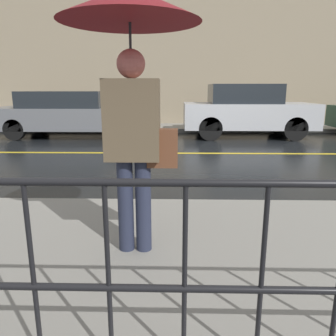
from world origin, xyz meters
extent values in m
plane|color=black|center=(0.00, 0.00, 0.00)|extent=(80.00, 80.00, 0.00)
cube|color=gray|center=(0.00, -5.03, 0.07)|extent=(28.00, 2.73, 0.14)
cube|color=gray|center=(0.00, 4.59, 0.07)|extent=(28.00, 1.84, 0.14)
cube|color=gold|center=(0.00, 0.00, 0.00)|extent=(25.20, 0.12, 0.01)
cube|color=gray|center=(0.00, 5.66, 3.29)|extent=(28.00, 0.30, 6.58)
cylinder|color=black|center=(-1.94, -6.15, 0.60)|extent=(0.02, 0.02, 0.93)
cylinder|color=black|center=(-1.59, -6.15, 0.60)|extent=(0.02, 0.02, 0.93)
cylinder|color=black|center=(-1.24, -6.15, 0.60)|extent=(0.02, 0.02, 0.93)
cylinder|color=black|center=(-0.88, -6.15, 0.60)|extent=(0.02, 0.02, 0.93)
cylinder|color=#23283D|center=(-1.69, -4.96, 0.53)|extent=(0.13, 0.13, 0.78)
cylinder|color=#23283D|center=(-1.54, -4.96, 0.53)|extent=(0.13, 0.13, 0.78)
cube|color=brown|center=(-1.62, -4.96, 1.22)|extent=(0.42, 0.25, 0.62)
sphere|color=#CB6C62|center=(-1.62, -4.96, 1.64)|extent=(0.21, 0.21, 0.21)
cylinder|color=#262628|center=(-1.62, -4.96, 1.58)|extent=(0.02, 0.02, 0.70)
cone|color=maroon|center=(-1.62, -4.96, 2.05)|extent=(1.05, 1.05, 0.24)
cube|color=brown|center=(-1.38, -4.96, 1.01)|extent=(0.24, 0.12, 0.30)
cube|color=slate|center=(-4.51, 2.75, 0.58)|extent=(4.72, 1.94, 0.65)
cube|color=#1E2328|center=(-4.70, 2.75, 1.15)|extent=(2.45, 1.78, 0.48)
cylinder|color=black|center=(-3.05, 3.60, 0.31)|extent=(0.61, 0.22, 0.61)
cylinder|color=black|center=(-3.05, 1.89, 0.31)|extent=(0.61, 0.22, 0.61)
cylinder|color=black|center=(-5.97, 3.60, 0.31)|extent=(0.61, 0.22, 0.61)
cylinder|color=black|center=(-5.97, 1.89, 0.31)|extent=(0.61, 0.22, 0.61)
cube|color=#B2B5BA|center=(0.93, 2.75, 0.66)|extent=(3.92, 1.76, 0.75)
cube|color=#1E2328|center=(0.77, 2.75, 1.32)|extent=(2.04, 1.62, 0.56)
cylinder|color=black|center=(2.14, 3.52, 0.34)|extent=(0.68, 0.22, 0.68)
cylinder|color=black|center=(2.14, 1.97, 0.34)|extent=(0.68, 0.22, 0.68)
cylinder|color=black|center=(-0.28, 3.52, 0.34)|extent=(0.68, 0.22, 0.68)
cylinder|color=black|center=(-0.28, 1.97, 0.34)|extent=(0.68, 0.22, 0.68)
camera|label=1|loc=(-1.28, -7.50, 1.46)|focal=35.00mm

